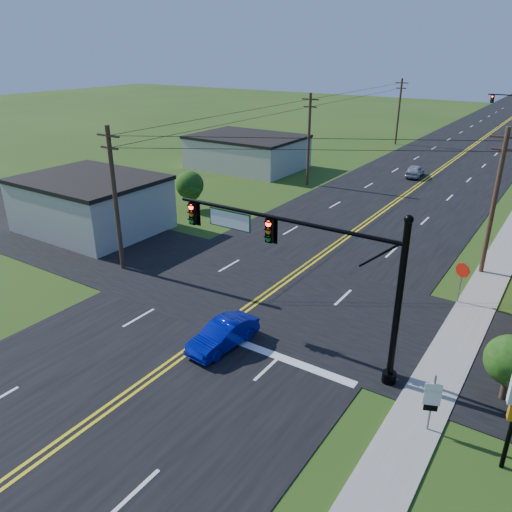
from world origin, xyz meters
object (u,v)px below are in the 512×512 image
Objects in this scene: route_sign at (432,400)px; signal_mast_main at (300,257)px; blue_car at (223,335)px; stop_sign at (462,274)px.

signal_mast_main is at bearing 140.52° from route_sign.
signal_mast_main is 5.37m from blue_car.
stop_sign is (8.21, 10.67, 1.10)m from blue_car.
stop_sign is at bearing 75.00° from route_sign.
signal_mast_main is at bearing -98.10° from stop_sign.
blue_car is 9.71m from route_sign.
blue_car is 1.60× the size of stop_sign.
route_sign is at bearing -60.49° from stop_sign.
route_sign is 11.10m from stop_sign.
route_sign reaches higher than blue_car.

